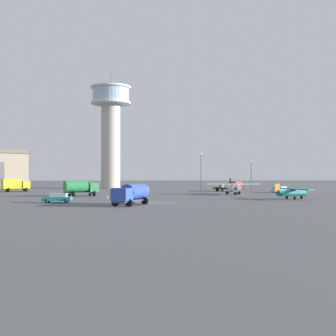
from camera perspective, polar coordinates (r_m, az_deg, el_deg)
The scene contains 13 objects.
ground_plane at distance 62.40m, azimuth -1.80°, elevation -4.63°, with size 400.00×400.00×0.00m, color #545456.
control_tower at distance 124.25m, azimuth -7.60°, elevation 5.84°, with size 11.30×11.30×33.06m.
airplane_teal at distance 73.46m, azimuth 16.00°, elevation -3.07°, with size 6.76×8.52×2.58m.
airplane_white at distance 87.69m, azimuth 8.62°, elevation -2.51°, with size 10.94×8.61×3.24m.
truck_box_yellow at distance 105.92m, azimuth -19.60°, elevation -2.07°, with size 6.47×5.15×3.05m.
truck_flatbed_red at distance 103.16m, azimuth 8.28°, elevation -2.44°, with size 6.51×6.50×2.35m.
truck_fuel_tanker_green at distance 82.00m, azimuth -11.54°, elevation -2.53°, with size 6.55×5.15×2.97m.
truck_fuel_tanker_blue at distance 57.81m, azimuth -4.83°, elevation -3.36°, with size 4.90×7.41×2.84m.
car_silver at distance 99.45m, azimuth 14.66°, elevation -2.73°, with size 4.58×4.46×1.37m.
car_teal at distance 64.39m, azimuth -14.42°, elevation -3.82°, with size 4.14×2.33×1.37m.
light_post_west at distance 117.43m, azimuth 10.97°, elevation -0.55°, with size 0.44×0.44×7.60m.
light_post_north at distance 110.71m, azimuth 4.40°, elevation -0.04°, with size 0.44×0.44×9.49m.
traffic_cone_near_left at distance 71.24m, azimuth -8.06°, elevation -3.86°, with size 0.36×0.36×0.69m.
Camera 1 is at (-0.01, -62.26, 4.22)m, focal length 46.00 mm.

